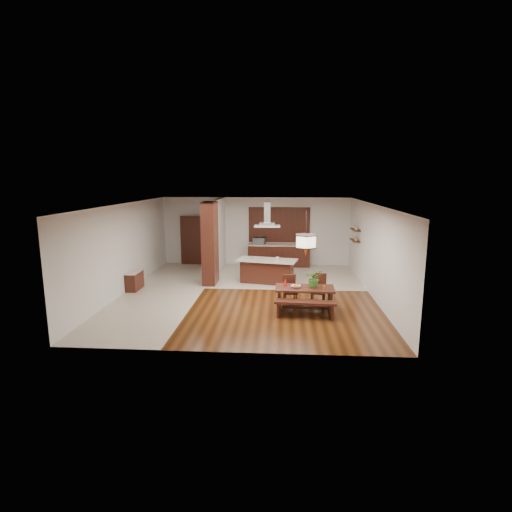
# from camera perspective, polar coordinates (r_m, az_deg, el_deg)

# --- Properties ---
(room_shell) EXTENTS (9.00, 9.04, 2.92)m
(room_shell) POSITION_cam_1_polar(r_m,az_deg,el_deg) (12.66, -1.36, 3.63)
(room_shell) COLOR #381C0A
(room_shell) RESTS_ON ground
(tile_hallway) EXTENTS (2.50, 9.00, 0.01)m
(tile_hallway) POSITION_cam_1_polar(r_m,az_deg,el_deg) (13.60, -12.98, -4.99)
(tile_hallway) COLOR beige
(tile_hallway) RESTS_ON ground
(tile_kitchen) EXTENTS (5.50, 4.00, 0.01)m
(tile_kitchen) POSITION_cam_1_polar(r_m,az_deg,el_deg) (15.45, 4.13, -2.80)
(tile_kitchen) COLOR beige
(tile_kitchen) RESTS_ON ground
(soffit_band) EXTENTS (8.00, 9.00, 0.02)m
(soffit_band) POSITION_cam_1_polar(r_m,az_deg,el_deg) (12.58, -1.37, 7.35)
(soffit_band) COLOR #3F1B0F
(soffit_band) RESTS_ON room_shell
(partition_pier) EXTENTS (0.45, 1.00, 2.90)m
(partition_pier) POSITION_cam_1_polar(r_m,az_deg,el_deg) (14.11, -6.58, 1.82)
(partition_pier) COLOR black
(partition_pier) RESTS_ON ground
(partition_stub) EXTENTS (0.18, 2.40, 2.90)m
(partition_stub) POSITION_cam_1_polar(r_m,az_deg,el_deg) (16.16, -5.26, 3.01)
(partition_stub) COLOR silver
(partition_stub) RESTS_ON ground
(hallway_console) EXTENTS (0.37, 0.88, 0.63)m
(hallway_console) POSITION_cam_1_polar(r_m,az_deg,el_deg) (14.04, -16.96, -3.38)
(hallway_console) COLOR black
(hallway_console) RESTS_ON ground
(hallway_doorway) EXTENTS (1.10, 0.20, 2.10)m
(hallway_doorway) POSITION_cam_1_polar(r_m,az_deg,el_deg) (17.53, -8.88, 2.23)
(hallway_doorway) COLOR black
(hallway_doorway) RESTS_ON ground
(rear_counter) EXTENTS (2.60, 0.62, 0.95)m
(rear_counter) POSITION_cam_1_polar(r_m,az_deg,el_deg) (17.01, 3.28, 0.12)
(rear_counter) COLOR black
(rear_counter) RESTS_ON ground
(kitchen_window) EXTENTS (2.60, 0.08, 1.50)m
(kitchen_window) POSITION_cam_1_polar(r_m,az_deg,el_deg) (17.08, 3.34, 4.49)
(kitchen_window) COLOR #A06E30
(kitchen_window) RESTS_ON room_shell
(shelf_lower) EXTENTS (0.26, 0.90, 0.04)m
(shelf_lower) POSITION_cam_1_polar(r_m,az_deg,el_deg) (15.52, 13.92, 2.21)
(shelf_lower) COLOR black
(shelf_lower) RESTS_ON room_shell
(shelf_upper) EXTENTS (0.26, 0.90, 0.04)m
(shelf_upper) POSITION_cam_1_polar(r_m,az_deg,el_deg) (15.47, 13.99, 3.68)
(shelf_upper) COLOR black
(shelf_upper) RESTS_ON room_shell
(dining_table) EXTENTS (1.66, 0.86, 0.68)m
(dining_table) POSITION_cam_1_polar(r_m,az_deg,el_deg) (11.38, 6.96, -5.34)
(dining_table) COLOR black
(dining_table) RESTS_ON ground
(dining_bench) EXTENTS (1.67, 0.47, 0.46)m
(dining_bench) POSITION_cam_1_polar(r_m,az_deg,el_deg) (10.89, 7.02, -7.58)
(dining_bench) COLOR black
(dining_bench) RESTS_ON ground
(dining_chair_left) EXTENTS (0.45, 0.45, 0.88)m
(dining_chair_left) POSITION_cam_1_polar(r_m,az_deg,el_deg) (11.87, 4.89, -4.92)
(dining_chair_left) COLOR black
(dining_chair_left) RESTS_ON ground
(dining_chair_right) EXTENTS (0.50, 0.50, 0.94)m
(dining_chair_right) POSITION_cam_1_polar(r_m,az_deg,el_deg) (11.89, 8.87, -4.83)
(dining_chair_right) COLOR black
(dining_chair_right) RESTS_ON ground
(pendant_lantern) EXTENTS (0.64, 0.64, 1.31)m
(pendant_lantern) POSITION_cam_1_polar(r_m,az_deg,el_deg) (11.02, 7.17, 3.39)
(pendant_lantern) COLOR beige
(pendant_lantern) RESTS_ON room_shell
(foliage_plant) EXTENTS (0.48, 0.42, 0.52)m
(foliage_plant) POSITION_cam_1_polar(r_m,az_deg,el_deg) (11.32, 8.31, -3.15)
(foliage_plant) COLOR #397828
(foliage_plant) RESTS_ON dining_table
(fruit_bowl) EXTENTS (0.33, 0.33, 0.07)m
(fruit_bowl) POSITION_cam_1_polar(r_m,az_deg,el_deg) (11.26, 5.70, -4.36)
(fruit_bowl) COLOR beige
(fruit_bowl) RESTS_ON dining_table
(napkin_cone) EXTENTS (0.16, 0.16, 0.21)m
(napkin_cone) POSITION_cam_1_polar(r_m,az_deg,el_deg) (11.42, 4.20, -3.73)
(napkin_cone) COLOR #A2190B
(napkin_cone) RESTS_ON dining_table
(gold_ornament) EXTENTS (0.08, 0.08, 0.10)m
(gold_ornament) POSITION_cam_1_polar(r_m,az_deg,el_deg) (11.25, 9.69, -4.40)
(gold_ornament) COLOR gold
(gold_ornament) RESTS_ON dining_table
(kitchen_island) EXTENTS (2.24, 1.32, 0.87)m
(kitchen_island) POSITION_cam_1_polar(r_m,az_deg,el_deg) (14.28, 1.59, -2.12)
(kitchen_island) COLOR black
(kitchen_island) RESTS_ON ground
(range_hood) EXTENTS (0.90, 0.55, 0.87)m
(range_hood) POSITION_cam_1_polar(r_m,az_deg,el_deg) (13.97, 1.63, 5.98)
(range_hood) COLOR silver
(range_hood) RESTS_ON room_shell
(island_cup) EXTENTS (0.17, 0.17, 0.10)m
(island_cup) POSITION_cam_1_polar(r_m,az_deg,el_deg) (14.09, 3.07, -0.34)
(island_cup) COLOR silver
(island_cup) RESTS_ON kitchen_island
(microwave) EXTENTS (0.58, 0.46, 0.28)m
(microwave) POSITION_cam_1_polar(r_m,az_deg,el_deg) (16.92, 0.49, 2.19)
(microwave) COLOR silver
(microwave) RESTS_ON rear_counter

